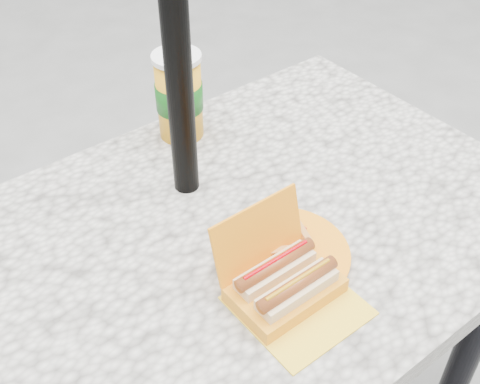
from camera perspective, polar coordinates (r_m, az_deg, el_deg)
picnic_table at (r=1.21m, az=-0.45°, el=-7.21°), size 1.20×0.80×0.75m
umbrella_pole at (r=1.04m, az=-6.20°, el=15.59°), size 0.05×0.05×2.20m
hotdog_box at (r=1.00m, az=4.15°, el=-8.46°), size 0.18×0.15×0.14m
fries_plate at (r=1.06m, az=4.07°, el=-6.13°), size 0.26×0.31×0.05m
soda_cup at (r=1.32m, az=-5.79°, el=9.07°), size 0.11×0.11×0.20m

